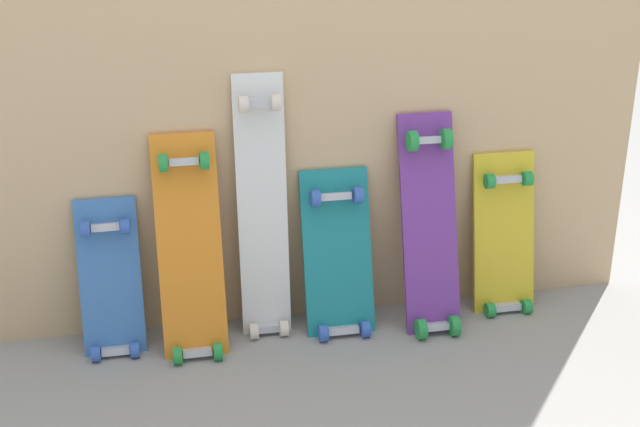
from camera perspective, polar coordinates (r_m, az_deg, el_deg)
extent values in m
plane|color=gray|center=(3.05, -0.26, -6.92)|extent=(12.00, 12.00, 0.00)
cube|color=tan|center=(2.81, -0.58, 9.17)|extent=(2.29, 0.04, 1.70)
cube|color=#386BAD|center=(2.88, -13.57, -4.78)|extent=(0.20, 0.17, 0.56)
cube|color=#B7B7BF|center=(2.90, -13.27, -8.77)|extent=(0.09, 0.04, 0.03)
cube|color=#B7B7BF|center=(2.83, -13.91, -0.87)|extent=(0.09, 0.04, 0.03)
cylinder|color=#3359B2|center=(2.89, -14.50, -8.94)|extent=(0.03, 0.05, 0.05)
cylinder|color=#3359B2|center=(2.88, -12.06, -8.78)|extent=(0.03, 0.05, 0.05)
cylinder|color=#3359B2|center=(2.81, -15.16, -1.00)|extent=(0.03, 0.05, 0.05)
cylinder|color=#3359B2|center=(2.81, -12.69, -0.82)|extent=(0.03, 0.05, 0.05)
cube|color=orange|center=(2.80, -8.52, -2.84)|extent=(0.21, 0.24, 0.76)
cube|color=#B7B7BF|center=(2.84, -8.05, -9.02)|extent=(0.09, 0.04, 0.03)
cube|color=#B7B7BF|center=(2.75, -8.95, 3.38)|extent=(0.09, 0.04, 0.03)
cylinder|color=#268C3F|center=(2.82, -9.34, -9.21)|extent=(0.03, 0.06, 0.06)
cylinder|color=#268C3F|center=(2.82, -6.73, -9.00)|extent=(0.03, 0.06, 0.06)
cylinder|color=#268C3F|center=(2.73, -10.27, 3.28)|extent=(0.03, 0.06, 0.06)
cylinder|color=#268C3F|center=(2.74, -7.60, 3.47)|extent=(0.03, 0.06, 0.06)
cube|color=silver|center=(2.84, -3.79, -0.25)|extent=(0.16, 0.12, 0.94)
cube|color=#B7B7BF|center=(2.95, -3.43, -7.51)|extent=(0.07, 0.04, 0.03)
cube|color=#B7B7BF|center=(2.74, -4.04, 7.28)|extent=(0.07, 0.04, 0.03)
cylinder|color=beige|center=(2.93, -4.37, -7.73)|extent=(0.03, 0.05, 0.05)
cylinder|color=beige|center=(2.94, -2.40, -7.55)|extent=(0.03, 0.05, 0.05)
cylinder|color=beige|center=(2.72, -5.06, 7.16)|extent=(0.03, 0.05, 0.05)
cylinder|color=beige|center=(2.73, -2.93, 7.29)|extent=(0.03, 0.05, 0.05)
cube|color=#197A7F|center=(2.91, 1.18, -3.25)|extent=(0.23, 0.20, 0.61)
cube|color=#B7B7BF|center=(2.93, 1.53, -7.67)|extent=(0.10, 0.04, 0.03)
cube|color=#B7B7BF|center=(2.86, 1.03, 1.14)|extent=(0.10, 0.04, 0.03)
cylinder|color=#3359B2|center=(2.90, 0.21, -7.88)|extent=(0.03, 0.06, 0.06)
cylinder|color=#3359B2|center=(2.93, 2.98, -7.60)|extent=(0.03, 0.06, 0.06)
cylinder|color=#3359B2|center=(2.83, -0.31, 1.01)|extent=(0.03, 0.06, 0.06)
cylinder|color=#3359B2|center=(2.86, 2.51, 1.22)|extent=(0.03, 0.06, 0.06)
cube|color=#6B338C|center=(2.93, 7.20, -1.31)|extent=(0.19, 0.25, 0.78)
cube|color=#B7B7BF|center=(2.97, 7.63, -7.37)|extent=(0.08, 0.04, 0.03)
cube|color=#B7B7BF|center=(2.89, 7.08, 4.81)|extent=(0.08, 0.04, 0.03)
cylinder|color=#268C3F|center=(2.93, 6.65, -7.56)|extent=(0.03, 0.07, 0.07)
cylinder|color=#268C3F|center=(2.97, 8.81, -7.31)|extent=(0.03, 0.07, 0.07)
cylinder|color=#268C3F|center=(2.85, 6.08, 4.75)|extent=(0.03, 0.07, 0.07)
cylinder|color=#268C3F|center=(2.89, 8.29, 4.86)|extent=(0.03, 0.07, 0.07)
cube|color=gold|center=(3.11, 11.97, -1.87)|extent=(0.22, 0.14, 0.63)
cube|color=#B7B7BF|center=(3.15, 12.15, -6.02)|extent=(0.10, 0.04, 0.03)
cube|color=#B7B7BF|center=(3.05, 12.15, 2.22)|extent=(0.10, 0.04, 0.03)
cylinder|color=#268C3F|center=(3.11, 11.11, -6.25)|extent=(0.03, 0.05, 0.05)
cylinder|color=#268C3F|center=(3.16, 13.42, -5.96)|extent=(0.03, 0.05, 0.05)
cylinder|color=#268C3F|center=(3.00, 11.08, 2.10)|extent=(0.03, 0.05, 0.05)
cylinder|color=#268C3F|center=(3.06, 13.46, 2.25)|extent=(0.03, 0.05, 0.05)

